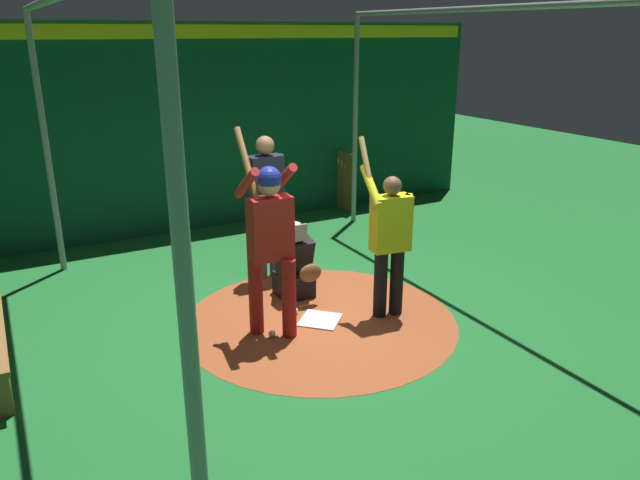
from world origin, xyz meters
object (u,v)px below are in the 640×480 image
at_px(home_plate, 320,320).
at_px(baseball_1, 272,334).
at_px(baseball_0, 295,311).
at_px(catcher, 296,268).
at_px(batter, 270,235).
at_px(visitor, 390,237).
at_px(bat_rack, 344,182).
at_px(umpire, 267,199).
at_px(baseball_2, 283,286).

height_order(home_plate, baseball_1, baseball_1).
height_order(home_plate, baseball_0, baseball_0).
bearing_deg(catcher, home_plate, -4.60).
bearing_deg(baseball_1, batter, 152.10).
bearing_deg(visitor, bat_rack, 164.11).
xyz_separation_m(umpire, visitor, (1.67, 0.72, -0.12)).
relative_size(home_plate, batter, 0.20).
height_order(batter, bat_rack, batter).
bearing_deg(home_plate, batter, -87.92).
bearing_deg(home_plate, visitor, 74.09).
bearing_deg(baseball_2, baseball_1, -30.69).
relative_size(catcher, umpire, 0.52).
distance_m(visitor, baseball_0, 1.37).
bearing_deg(bat_rack, baseball_2, -42.25).
bearing_deg(batter, bat_rack, 140.43).
height_order(batter, umpire, batter).
relative_size(catcher, baseball_1, 12.92).
distance_m(batter, baseball_2, 1.58).
relative_size(catcher, bat_rack, 0.91).
relative_size(visitor, bat_rack, 1.89).
bearing_deg(bat_rack, batter, -39.57).
height_order(bat_rack, baseball_0, bat_rack).
bearing_deg(baseball_0, baseball_2, 165.46).
distance_m(baseball_1, baseball_2, 1.25).
xyz_separation_m(home_plate, baseball_2, (-0.98, 0.01, 0.03)).
bearing_deg(umpire, catcher, 2.28).
xyz_separation_m(catcher, visitor, (0.93, 0.69, 0.55)).
xyz_separation_m(catcher, umpire, (-0.74, -0.03, 0.67)).
relative_size(home_plate, baseball_0, 5.68).
bearing_deg(baseball_1, catcher, 139.83).
distance_m(batter, baseball_1, 1.07).
xyz_separation_m(batter, visitor, (0.19, 1.33, -0.18)).
height_order(batter, baseball_1, batter).
distance_m(batter, visitor, 1.36).
height_order(catcher, bat_rack, bat_rack).
height_order(batter, baseball_0, batter).
bearing_deg(bat_rack, visitor, -24.22).
relative_size(batter, visitor, 1.08).
distance_m(home_plate, catcher, 0.80).
bearing_deg(baseball_2, batter, -30.90).
xyz_separation_m(home_plate, batter, (0.02, -0.59, 1.10)).
relative_size(batter, baseball_0, 29.01).
height_order(umpire, bat_rack, umpire).
relative_size(catcher, visitor, 0.48).
distance_m(catcher, umpire, 1.00).
bearing_deg(home_plate, umpire, 178.90).
relative_size(umpire, baseball_1, 24.92).
bearing_deg(batter, baseball_2, 149.10).
relative_size(visitor, baseball_1, 26.77).
height_order(visitor, baseball_2, visitor).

